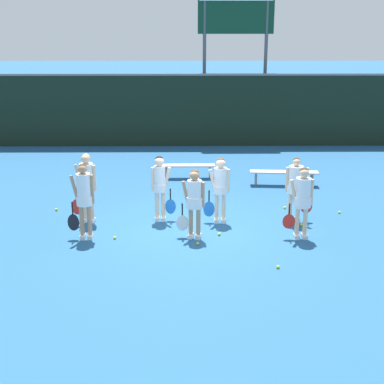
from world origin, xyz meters
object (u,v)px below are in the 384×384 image
(scoreboard, at_px, (236,29))
(player_1, at_px, (194,198))
(player_5, at_px, (220,184))
(tennis_ball_3, at_px, (302,225))
(player_4, at_px, (160,183))
(tennis_ball_5, at_px, (290,206))
(bench_courtside, at_px, (284,173))
(player_6, at_px, (296,184))
(player_0, at_px, (84,195))
(tennis_ball_0, at_px, (174,205))
(tennis_ball_7, at_px, (219,234))
(tennis_ball_8, at_px, (278,267))
(player_3, at_px, (87,182))
(tennis_ball_4, at_px, (340,212))
(player_2, at_px, (302,197))
(tennis_ball_2, at_px, (306,228))
(tennis_ball_10, at_px, (198,244))
(tennis_ball_9, at_px, (115,238))
(tennis_ball_1, at_px, (56,210))
(tennis_ball_6, at_px, (285,208))
(bench_far, at_px, (188,167))

(scoreboard, height_order, player_1, scoreboard)
(player_5, height_order, tennis_ball_3, player_5)
(player_4, bearing_deg, tennis_ball_5, 12.82)
(player_5, bearing_deg, bench_courtside, 57.19)
(player_5, distance_m, player_6, 1.86)
(player_0, bearing_deg, tennis_ball_0, 46.29)
(player_5, xyz_separation_m, tennis_ball_7, (-0.06, -0.93, -0.93))
(player_1, distance_m, tennis_ball_5, 3.50)
(tennis_ball_8, bearing_deg, player_3, 147.05)
(scoreboard, distance_m, tennis_ball_4, 10.59)
(player_3, relative_size, tennis_ball_3, 25.27)
(player_2, relative_size, tennis_ball_0, 24.30)
(scoreboard, xyz_separation_m, player_2, (0.61, -11.02, -3.60))
(tennis_ball_2, height_order, tennis_ball_10, same)
(tennis_ball_3, xyz_separation_m, tennis_ball_4, (1.18, 0.91, -0.00))
(scoreboard, xyz_separation_m, bench_courtside, (0.98, -6.72, -4.20))
(player_3, bearing_deg, tennis_ball_9, -44.37)
(tennis_ball_1, distance_m, tennis_ball_7, 4.57)
(tennis_ball_0, bearing_deg, tennis_ball_6, -5.15)
(tennis_ball_0, xyz_separation_m, tennis_ball_4, (4.31, -0.66, -0.00))
(tennis_ball_1, height_order, tennis_ball_9, tennis_ball_1)
(bench_far, relative_size, tennis_ball_2, 26.23)
(player_0, bearing_deg, player_4, 32.73)
(bench_courtside, height_order, tennis_ball_2, bench_courtside)
(player_1, distance_m, player_4, 1.44)
(tennis_ball_5, bearing_deg, scoreboard, 95.11)
(scoreboard, bearing_deg, tennis_ball_0, -104.98)
(tennis_ball_6, relative_size, tennis_ball_8, 1.02)
(player_4, relative_size, tennis_ball_4, 24.47)
(scoreboard, bearing_deg, tennis_ball_10, -98.73)
(tennis_ball_1, height_order, tennis_ball_8, tennis_ball_1)
(player_6, height_order, tennis_ball_2, player_6)
(bench_far, distance_m, tennis_ball_10, 5.57)
(bench_courtside, height_order, player_5, player_5)
(tennis_ball_5, bearing_deg, tennis_ball_9, -153.50)
(player_4, xyz_separation_m, tennis_ball_10, (0.90, -1.62, -0.94))
(tennis_ball_6, bearing_deg, player_4, -165.59)
(bench_far, bearing_deg, tennis_ball_2, -59.19)
(tennis_ball_0, relative_size, tennis_ball_9, 1.03)
(tennis_ball_8, bearing_deg, player_4, 131.05)
(tennis_ball_0, height_order, tennis_ball_2, tennis_ball_0)
(player_0, relative_size, player_5, 1.08)
(bench_far, relative_size, player_0, 0.98)
(player_4, relative_size, tennis_ball_0, 24.07)
(tennis_ball_2, bearing_deg, tennis_ball_6, 98.71)
(tennis_ball_7, bearing_deg, tennis_ball_2, 10.31)
(bench_courtside, bearing_deg, tennis_ball_4, -64.69)
(player_0, relative_size, tennis_ball_2, 26.81)
(tennis_ball_2, distance_m, tennis_ball_6, 1.54)
(player_0, bearing_deg, player_2, -3.32)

